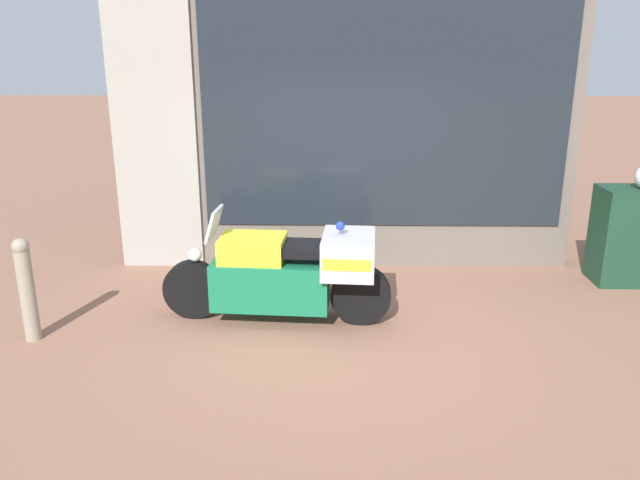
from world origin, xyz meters
name	(u,v)px	position (x,y,z in m)	size (l,w,h in m)	color
ground_plane	(347,326)	(0.00, 0.00, 0.00)	(60.00, 60.00, 0.00)	#8E604C
shop_building	(310,108)	(-0.43, 2.00, 1.97)	(5.63, 0.55, 3.93)	#6B6056
window_display	(377,227)	(0.43, 2.03, 0.45)	(4.16, 0.30, 1.83)	slate
paramedic_motorcycle	(289,271)	(-0.59, 0.13, 0.53)	(2.33, 0.74, 1.17)	black
utility_cabinet	(634,236)	(3.38, 1.30, 0.57)	(0.87, 0.54, 1.14)	#193D28
street_bollard	(27,288)	(-3.02, -0.34, 0.52)	(0.15, 0.15, 1.01)	gray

